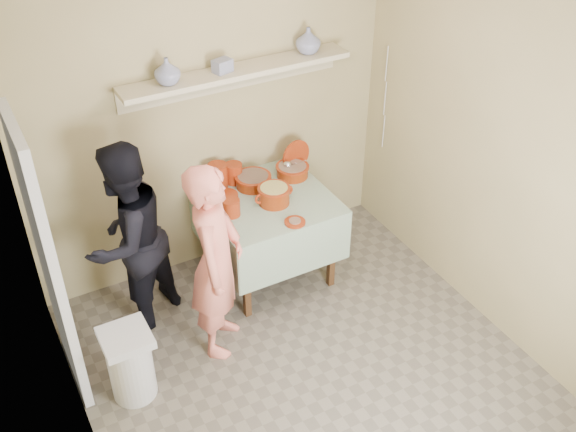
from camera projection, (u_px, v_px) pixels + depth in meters
ground at (320, 387)px, 4.71m from camera, size 3.50×3.50×0.00m
tile_panel at (49, 264)px, 4.24m from camera, size 0.06×0.70×2.00m
plate_stack_a at (218, 176)px, 5.34m from camera, size 0.16×0.16×0.21m
plate_stack_b at (234, 173)px, 5.42m from camera, size 0.14×0.14×0.17m
bowl_stack at (231, 208)px, 5.06m from camera, size 0.13×0.13×0.13m
empty_bowl at (226, 197)px, 5.24m from camera, size 0.19×0.19×0.05m
propped_lid at (296, 155)px, 5.58m from camera, size 0.27×0.08×0.27m
vase_right at (308, 40)px, 5.14m from camera, size 0.20×0.20×0.20m
vase_left at (167, 71)px, 4.68m from camera, size 0.25×0.25×0.19m
ceramic_box at (222, 66)px, 4.88m from camera, size 0.16×0.13×0.10m
person_cook at (216, 262)px, 4.64m from camera, size 0.62×0.67×1.53m
person_helper at (128, 239)px, 4.85m from camera, size 0.93×0.88×1.52m
room_shell at (328, 196)px, 3.78m from camera, size 3.04×3.54×2.62m
serving_table at (267, 210)px, 5.35m from camera, size 0.97×0.97×0.76m
cazuela_meat_a at (253, 180)px, 5.39m from camera, size 0.30×0.30×0.10m
cazuela_meat_b at (292, 170)px, 5.51m from camera, size 0.28×0.28×0.10m
ladle at (288, 165)px, 5.48m from camera, size 0.08×0.26×0.19m
cazuela_rice at (274, 194)px, 5.18m from camera, size 0.33×0.25×0.14m
front_plate at (295, 222)px, 5.00m from camera, size 0.16×0.16×0.03m
wall_shelf at (236, 73)px, 5.00m from camera, size 1.80×0.25×0.21m
trash_bin at (130, 364)px, 4.51m from camera, size 0.32×0.32×0.56m
electrical_cord at (385, 99)px, 5.62m from camera, size 0.01×0.05×0.90m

